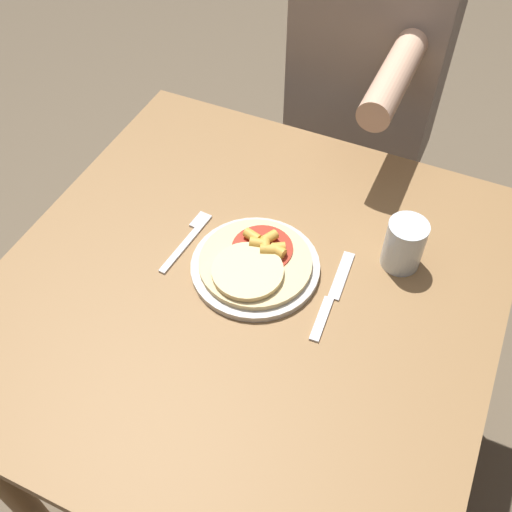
# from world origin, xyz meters

# --- Properties ---
(ground_plane) EXTENTS (8.00, 8.00, 0.00)m
(ground_plane) POSITION_xyz_m (0.00, 0.00, 0.00)
(ground_plane) COLOR brown
(dining_table) EXTENTS (0.94, 0.96, 0.76)m
(dining_table) POSITION_xyz_m (0.00, 0.00, 0.64)
(dining_table) COLOR olive
(dining_table) RESTS_ON ground_plane
(plate) EXTENTS (0.25, 0.25, 0.01)m
(plate) POSITION_xyz_m (0.00, 0.04, 0.76)
(plate) COLOR beige
(plate) RESTS_ON dining_table
(pizza) EXTENTS (0.22, 0.22, 0.04)m
(pizza) POSITION_xyz_m (0.00, 0.04, 0.78)
(pizza) COLOR #E0C689
(pizza) RESTS_ON plate
(fork) EXTENTS (0.03, 0.18, 0.00)m
(fork) POSITION_xyz_m (-0.16, 0.06, 0.76)
(fork) COLOR silver
(fork) RESTS_ON dining_table
(knife) EXTENTS (0.03, 0.22, 0.00)m
(knife) POSITION_xyz_m (0.16, 0.04, 0.76)
(knife) COLOR silver
(knife) RESTS_ON dining_table
(drinking_glass) EXTENTS (0.08, 0.08, 0.11)m
(drinking_glass) POSITION_xyz_m (0.25, 0.18, 0.81)
(drinking_glass) COLOR silver
(drinking_glass) RESTS_ON dining_table
(person_diner) EXTENTS (0.38, 0.52, 1.25)m
(person_diner) POSITION_xyz_m (0.00, 0.75, 0.73)
(person_diner) COLOR #2D2D38
(person_diner) RESTS_ON ground_plane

